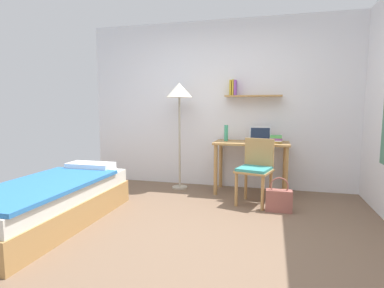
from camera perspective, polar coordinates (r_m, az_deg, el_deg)
name	(u,v)px	position (r m, az deg, el deg)	size (l,w,h in m)	color
ground_plane	(191,235)	(3.20, -0.19, -16.46)	(5.28, 5.28, 0.00)	brown
wall_back	(224,105)	(4.92, 5.92, 7.22)	(4.40, 0.27, 2.60)	white
bed	(50,203)	(3.71, -24.70, -9.84)	(0.87, 2.02, 0.54)	#B2844C
desk	(251,152)	(4.60, 10.90, -1.43)	(1.07, 0.55, 0.76)	#B2844C
desk_chair	(256,167)	(4.12, 11.67, -4.25)	(0.51, 0.52, 0.85)	#B2844C
standing_lamp	(179,96)	(4.74, -2.37, 8.91)	(0.40, 0.40, 1.63)	#B2A893
laptop	(260,138)	(4.63, 12.45, 1.10)	(0.31, 0.24, 0.22)	#B7BABF
water_bottle	(226,133)	(4.65, 6.32, 2.04)	(0.06, 0.06, 0.24)	#42A87F
book_stack	(276,139)	(4.57, 15.21, 0.89)	(0.20, 0.25, 0.10)	gold
handbag	(279,200)	(3.95, 15.77, -9.90)	(0.31, 0.13, 0.43)	#99564C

